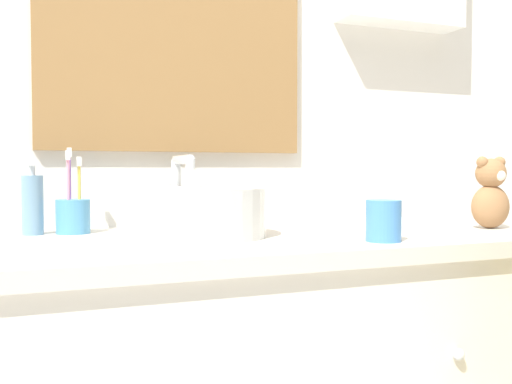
{
  "coord_description": "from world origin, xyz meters",
  "views": [
    {
      "loc": [
        -0.48,
        -0.9,
        0.95
      ],
      "look_at": [
        -0.03,
        0.25,
        0.9
      ],
      "focal_mm": 40.0,
      "sensor_mm": 36.0,
      "label": 1
    }
  ],
  "objects": [
    {
      "name": "toothbrush_holder",
      "position": [
        -0.39,
        0.49,
        0.84
      ],
      "size": [
        0.08,
        0.08,
        0.2
      ],
      "color": "#4C93C6",
      "rests_on": "vanity_counter"
    },
    {
      "name": "drinking_cup",
      "position": [
        0.19,
        0.1,
        0.84
      ],
      "size": [
        0.07,
        0.07,
        0.09
      ],
      "primitive_type": "cylinder",
      "color": "#4789D1",
      "rests_on": "vanity_counter"
    },
    {
      "name": "teddy_bear",
      "position": [
        0.6,
        0.23,
        0.88
      ],
      "size": [
        0.1,
        0.08,
        0.18
      ],
      "color": "#9E7047",
      "rests_on": "vanity_counter"
    },
    {
      "name": "soap_dispenser",
      "position": [
        -0.48,
        0.49,
        0.87
      ],
      "size": [
        0.05,
        0.05,
        0.17
      ],
      "color": "#6B93B2",
      "rests_on": "vanity_counter"
    },
    {
      "name": "sink_basin",
      "position": [
        -0.14,
        0.32,
        0.85
      ],
      "size": [
        0.31,
        0.36,
        0.18
      ],
      "color": "white",
      "rests_on": "vanity_counter"
    },
    {
      "name": "wall_back",
      "position": [
        0.02,
        0.62,
        1.28
      ],
      "size": [
        3.2,
        0.18,
        2.5
      ],
      "color": "silver",
      "rests_on": "ground_plane"
    }
  ]
}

